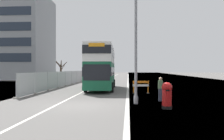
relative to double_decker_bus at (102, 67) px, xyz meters
The scene contains 10 objects.
ground 11.48m from the double_decker_bus, 86.72° to the right, with size 140.00×280.00×0.10m.
double_decker_bus is the anchor object (origin of this frame).
lamppost_foreground 11.01m from the double_decker_bus, 71.28° to the right, with size 0.29×0.70×8.71m.
red_pillar_postbox 13.31m from the double_decker_bus, 66.75° to the right, with size 0.60×0.60×1.53m.
roadworks_barrier 6.04m from the double_decker_bus, 43.67° to the right, with size 1.56×0.68×1.18m.
construction_site_fence 7.73m from the double_decker_bus, 137.66° to the left, with size 0.44×27.40×2.02m.
car_oncoming_near 16.80m from the double_decker_bus, 100.31° to the left, with size 1.98×4.27×2.19m.
car_receding_mid 23.21m from the double_decker_bus, 96.81° to the left, with size 1.93×4.25×2.02m.
bare_tree_far_verge_near 24.32m from the double_decker_bus, 117.39° to the left, with size 2.47×2.66×4.16m.
pedestrian_at_kerb 10.55m from the double_decker_bus, 59.49° to the right, with size 0.34×0.34×1.71m.
Camera 1 is at (2.98, -14.10, 2.29)m, focal length 36.55 mm.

